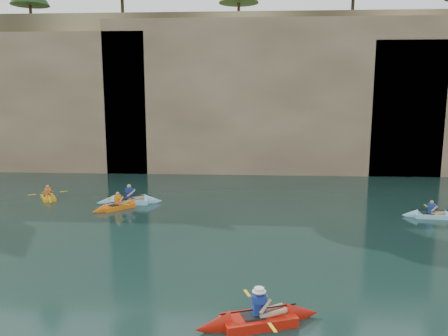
{
  "coord_description": "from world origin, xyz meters",
  "views": [
    {
      "loc": [
        0.52,
        -9.75,
        5.84
      ],
      "look_at": [
        -0.47,
        6.81,
        3.0
      ],
      "focal_mm": 35.0,
      "sensor_mm": 36.0,
      "label": 1
    }
  ],
  "objects": [
    {
      "name": "main_kayaker",
      "position": [
        0.78,
        0.6,
        0.17
      ],
      "size": [
        3.41,
        2.18,
        1.24
      ],
      "rotation": [
        0.0,
        0.0,
        0.33
      ],
      "color": "red",
      "rests_on": "ground"
    },
    {
      "name": "cliff",
      "position": [
        0.0,
        30.0,
        6.0
      ],
      "size": [
        70.0,
        16.0,
        12.0
      ],
      "primitive_type": "cube",
      "color": "tan",
      "rests_on": "ground"
    },
    {
      "name": "kayaker_ltblue_mid",
      "position": [
        -5.89,
        12.62,
        0.16
      ],
      "size": [
        3.56,
        2.55,
        1.32
      ],
      "rotation": [
        0.0,
        0.0,
        0.2
      ],
      "color": "#98DEFF",
      "rests_on": "ground"
    },
    {
      "name": "sea_cave_center",
      "position": [
        -4.0,
        21.95,
        1.6
      ],
      "size": [
        3.5,
        1.0,
        3.2
      ],
      "primitive_type": "cube",
      "color": "black",
      "rests_on": "ground"
    },
    {
      "name": "sea_cave_west",
      "position": [
        -18.0,
        21.95,
        2.0
      ],
      "size": [
        4.5,
        1.0,
        4.0
      ],
      "primitive_type": "cube",
      "color": "black",
      "rests_on": "ground"
    },
    {
      "name": "kayaker_yellow",
      "position": [
        -10.7,
        13.32,
        0.13
      ],
      "size": [
        1.89,
        2.45,
        1.03
      ],
      "rotation": [
        0.0,
        0.0,
        -1.0
      ],
      "color": "#FFB015",
      "rests_on": "ground"
    },
    {
      "name": "kayaker_orange",
      "position": [
        -6.22,
        11.63,
        0.13
      ],
      "size": [
        2.44,
        2.56,
        1.09
      ],
      "rotation": [
        0.0,
        0.0,
        0.82
      ],
      "color": "orange",
      "rests_on": "ground"
    },
    {
      "name": "sea_cave_east",
      "position": [
        10.0,
        21.95,
        2.25
      ],
      "size": [
        5.0,
        1.0,
        4.5
      ],
      "primitive_type": "cube",
      "color": "black",
      "rests_on": "ground"
    },
    {
      "name": "cliff_slab_center",
      "position": [
        2.0,
        22.6,
        5.7
      ],
      "size": [
        24.0,
        2.4,
        11.4
      ],
      "primitive_type": "cube",
      "color": "tan",
      "rests_on": "ground"
    },
    {
      "name": "kayaker_ltblue_near",
      "position": [
        9.15,
        10.89,
        0.13
      ],
      "size": [
        2.7,
        2.1,
        1.04
      ],
      "rotation": [
        0.0,
        0.0,
        -0.09
      ],
      "color": "#94DDF9",
      "rests_on": "ground"
    }
  ]
}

